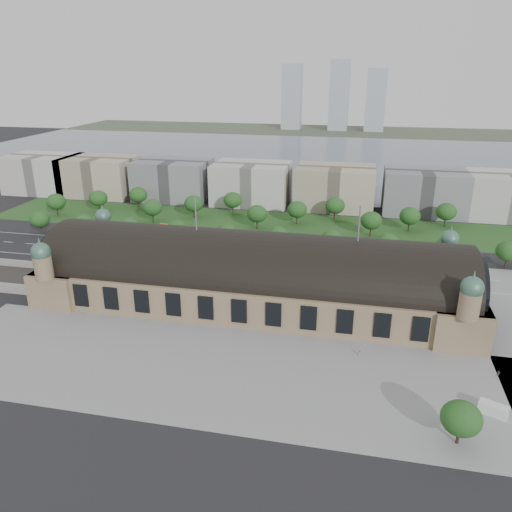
% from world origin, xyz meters
% --- Properties ---
extents(ground, '(900.00, 900.00, 0.00)m').
position_xyz_m(ground, '(0.00, 0.00, 0.00)').
color(ground, black).
rests_on(ground, ground).
extents(station, '(150.00, 48.40, 44.30)m').
position_xyz_m(station, '(0.00, 0.00, 10.28)').
color(station, '#887454').
rests_on(station, ground).
extents(plaza_south, '(190.00, 48.00, 0.12)m').
position_xyz_m(plaza_south, '(10.00, -44.00, 0.00)').
color(plaza_south, gray).
rests_on(plaza_south, ground).
extents(road_slab, '(260.00, 26.00, 0.10)m').
position_xyz_m(road_slab, '(-20.00, 38.00, 0.00)').
color(road_slab, black).
rests_on(road_slab, ground).
extents(grass_belt, '(300.00, 45.00, 0.10)m').
position_xyz_m(grass_belt, '(-15.00, 93.00, 0.00)').
color(grass_belt, '#275220').
rests_on(grass_belt, ground).
extents(petrol_station, '(14.00, 13.00, 5.05)m').
position_xyz_m(petrol_station, '(-53.91, 65.28, 2.95)').
color(petrol_station, '#D7650C').
rests_on(petrol_station, ground).
extents(lake, '(700.00, 320.00, 0.08)m').
position_xyz_m(lake, '(0.00, 298.00, 0.00)').
color(lake, slate).
rests_on(lake, ground).
extents(far_shore, '(700.00, 120.00, 0.14)m').
position_xyz_m(far_shore, '(0.00, 498.00, 0.00)').
color(far_shore, '#44513D').
rests_on(far_shore, ground).
extents(far_tower_left, '(24.00, 24.00, 80.00)m').
position_xyz_m(far_tower_left, '(-60.00, 508.00, 40.00)').
color(far_tower_left, '#9EA8B2').
rests_on(far_tower_left, ground).
extents(far_tower_mid, '(24.00, 24.00, 85.00)m').
position_xyz_m(far_tower_mid, '(0.00, 508.00, 42.50)').
color(far_tower_mid, '#9EA8B2').
rests_on(far_tower_mid, ground).
extents(far_tower_right, '(24.00, 24.00, 75.00)m').
position_xyz_m(far_tower_right, '(45.00, 508.00, 37.50)').
color(far_tower_right, '#9EA8B2').
rests_on(far_tower_right, ground).
extents(office_0, '(45.00, 32.00, 24.00)m').
position_xyz_m(office_0, '(-170.00, 133.00, 12.00)').
color(office_0, beige).
rests_on(office_0, ground).
extents(office_1, '(45.00, 32.00, 24.00)m').
position_xyz_m(office_1, '(-130.00, 133.00, 12.00)').
color(office_1, '#B3A58D').
rests_on(office_1, ground).
extents(office_2, '(45.00, 32.00, 24.00)m').
position_xyz_m(office_2, '(-80.00, 133.00, 12.00)').
color(office_2, gray).
rests_on(office_2, ground).
extents(office_3, '(45.00, 32.00, 24.00)m').
position_xyz_m(office_3, '(-30.00, 133.00, 12.00)').
color(office_3, beige).
rests_on(office_3, ground).
extents(office_4, '(45.00, 32.00, 24.00)m').
position_xyz_m(office_4, '(20.00, 133.00, 12.00)').
color(office_4, '#B3A58D').
rests_on(office_4, ground).
extents(office_5, '(45.00, 32.00, 24.00)m').
position_xyz_m(office_5, '(70.00, 133.00, 12.00)').
color(office_5, gray).
rests_on(office_5, ground).
extents(office_6, '(45.00, 32.00, 24.00)m').
position_xyz_m(office_6, '(115.00, 133.00, 12.00)').
color(office_6, beige).
rests_on(office_6, ground).
extents(tree_row_0, '(9.60, 9.60, 11.52)m').
position_xyz_m(tree_row_0, '(-120.00, 53.00, 7.43)').
color(tree_row_0, '#2D2116').
rests_on(tree_row_0, ground).
extents(tree_row_1, '(9.60, 9.60, 11.52)m').
position_xyz_m(tree_row_1, '(-96.00, 53.00, 7.43)').
color(tree_row_1, '#2D2116').
rests_on(tree_row_1, ground).
extents(tree_row_2, '(9.60, 9.60, 11.52)m').
position_xyz_m(tree_row_2, '(-72.00, 53.00, 7.43)').
color(tree_row_2, '#2D2116').
rests_on(tree_row_2, ground).
extents(tree_row_3, '(9.60, 9.60, 11.52)m').
position_xyz_m(tree_row_3, '(-48.00, 53.00, 7.43)').
color(tree_row_3, '#2D2116').
rests_on(tree_row_3, ground).
extents(tree_row_4, '(9.60, 9.60, 11.52)m').
position_xyz_m(tree_row_4, '(-24.00, 53.00, 7.43)').
color(tree_row_4, '#2D2116').
rests_on(tree_row_4, ground).
extents(tree_row_5, '(9.60, 9.60, 11.52)m').
position_xyz_m(tree_row_5, '(0.00, 53.00, 7.43)').
color(tree_row_5, '#2D2116').
rests_on(tree_row_5, ground).
extents(tree_row_6, '(9.60, 9.60, 11.52)m').
position_xyz_m(tree_row_6, '(24.00, 53.00, 7.43)').
color(tree_row_6, '#2D2116').
rests_on(tree_row_6, ground).
extents(tree_row_7, '(9.60, 9.60, 11.52)m').
position_xyz_m(tree_row_7, '(48.00, 53.00, 7.43)').
color(tree_row_7, '#2D2116').
rests_on(tree_row_7, ground).
extents(tree_row_8, '(9.60, 9.60, 11.52)m').
position_xyz_m(tree_row_8, '(72.00, 53.00, 7.43)').
color(tree_row_8, '#2D2116').
rests_on(tree_row_8, ground).
extents(tree_row_9, '(9.60, 9.60, 11.52)m').
position_xyz_m(tree_row_9, '(96.00, 53.00, 7.43)').
color(tree_row_9, '#2D2116').
rests_on(tree_row_9, ground).
extents(tree_belt_0, '(10.40, 10.40, 12.48)m').
position_xyz_m(tree_belt_0, '(-130.00, 83.00, 8.05)').
color(tree_belt_0, '#2D2116').
rests_on(tree_belt_0, ground).
extents(tree_belt_1, '(10.40, 10.40, 12.48)m').
position_xyz_m(tree_belt_1, '(-111.00, 95.00, 8.05)').
color(tree_belt_1, '#2D2116').
rests_on(tree_belt_1, ground).
extents(tree_belt_2, '(10.40, 10.40, 12.48)m').
position_xyz_m(tree_belt_2, '(-92.00, 107.00, 8.05)').
color(tree_belt_2, '#2D2116').
rests_on(tree_belt_2, ground).
extents(tree_belt_3, '(10.40, 10.40, 12.48)m').
position_xyz_m(tree_belt_3, '(-73.00, 83.00, 8.05)').
color(tree_belt_3, '#2D2116').
rests_on(tree_belt_3, ground).
extents(tree_belt_4, '(10.40, 10.40, 12.48)m').
position_xyz_m(tree_belt_4, '(-54.00, 95.00, 8.05)').
color(tree_belt_4, '#2D2116').
rests_on(tree_belt_4, ground).
extents(tree_belt_5, '(10.40, 10.40, 12.48)m').
position_xyz_m(tree_belt_5, '(-35.00, 107.00, 8.05)').
color(tree_belt_5, '#2D2116').
rests_on(tree_belt_5, ground).
extents(tree_belt_6, '(10.40, 10.40, 12.48)m').
position_xyz_m(tree_belt_6, '(-16.00, 83.00, 8.05)').
color(tree_belt_6, '#2D2116').
rests_on(tree_belt_6, ground).
extents(tree_belt_7, '(10.40, 10.40, 12.48)m').
position_xyz_m(tree_belt_7, '(3.00, 95.00, 8.05)').
color(tree_belt_7, '#2D2116').
rests_on(tree_belt_7, ground).
extents(tree_belt_8, '(10.40, 10.40, 12.48)m').
position_xyz_m(tree_belt_8, '(22.00, 107.00, 8.05)').
color(tree_belt_8, '#2D2116').
rests_on(tree_belt_8, ground).
extents(tree_belt_9, '(10.40, 10.40, 12.48)m').
position_xyz_m(tree_belt_9, '(41.00, 83.00, 8.05)').
color(tree_belt_9, '#2D2116').
rests_on(tree_belt_9, ground).
extents(tree_belt_10, '(10.40, 10.40, 12.48)m').
position_xyz_m(tree_belt_10, '(60.00, 95.00, 8.05)').
color(tree_belt_10, '#2D2116').
rests_on(tree_belt_10, ground).
extents(tree_belt_11, '(10.40, 10.40, 12.48)m').
position_xyz_m(tree_belt_11, '(79.00, 107.00, 8.05)').
color(tree_belt_11, '#2D2116').
rests_on(tree_belt_11, ground).
extents(tree_plaza_s, '(9.00, 9.00, 10.64)m').
position_xyz_m(tree_plaza_s, '(60.00, -60.00, 6.80)').
color(tree_plaza_s, '#2D2116').
rests_on(tree_plaza_s, ground).
extents(traffic_car_0, '(4.02, 1.87, 1.33)m').
position_xyz_m(traffic_car_0, '(-110.50, 35.64, 0.67)').
color(traffic_car_0, silver).
rests_on(traffic_car_0, ground).
extents(traffic_car_1, '(4.62, 1.87, 1.49)m').
position_xyz_m(traffic_car_1, '(-73.54, 46.14, 0.75)').
color(traffic_car_1, gray).
rests_on(traffic_car_1, ground).
extents(traffic_car_3, '(5.38, 2.64, 1.50)m').
position_xyz_m(traffic_car_3, '(-32.42, 47.91, 0.75)').
color(traffic_car_3, maroon).
rests_on(traffic_car_3, ground).
extents(traffic_car_4, '(4.30, 2.03, 1.42)m').
position_xyz_m(traffic_car_4, '(20.76, 35.76, 0.71)').
color(traffic_car_4, '#1A1948').
rests_on(traffic_car_4, ground).
extents(traffic_car_5, '(4.00, 1.55, 1.30)m').
position_xyz_m(traffic_car_5, '(53.28, 40.55, 0.65)').
color(traffic_car_5, '#5C5E64').
rests_on(traffic_car_5, ground).
extents(traffic_car_6, '(5.81, 3.07, 1.56)m').
position_xyz_m(traffic_car_6, '(62.33, 37.59, 0.78)').
color(traffic_car_6, silver).
rests_on(traffic_car_6, ground).
extents(parked_car_0, '(4.22, 2.68, 1.31)m').
position_xyz_m(parked_car_0, '(-68.37, 25.00, 0.66)').
color(parked_car_0, black).
rests_on(parked_car_0, ground).
extents(parked_car_1, '(6.50, 5.04, 1.64)m').
position_xyz_m(parked_car_1, '(-69.56, 21.37, 0.82)').
color(parked_car_1, maroon).
rests_on(parked_car_1, ground).
extents(parked_car_2, '(4.93, 4.50, 1.38)m').
position_xyz_m(parked_car_2, '(-63.45, 24.14, 0.69)').
color(parked_car_2, '#172341').
rests_on(parked_car_2, ground).
extents(parked_car_3, '(4.98, 3.64, 1.58)m').
position_xyz_m(parked_car_3, '(-62.95, 21.00, 0.79)').
color(parked_car_3, '#5A5E62').
rests_on(parked_car_3, ground).
extents(parked_car_4, '(4.87, 4.09, 1.57)m').
position_xyz_m(parked_car_4, '(-45.61, 21.00, 0.79)').
color(parked_car_4, silver).
rests_on(parked_car_4, ground).
extents(parked_car_5, '(5.99, 4.68, 1.51)m').
position_xyz_m(parked_car_5, '(-24.55, 22.53, 0.76)').
color(parked_car_5, gray).
rests_on(parked_car_5, ground).
extents(parked_car_6, '(5.08, 4.45, 1.41)m').
position_xyz_m(parked_car_6, '(-18.00, 21.00, 0.70)').
color(parked_car_6, black).
rests_on(parked_car_6, ground).
extents(bus_west, '(12.33, 3.84, 3.38)m').
position_xyz_m(bus_west, '(-3.07, 30.17, 1.69)').
color(bus_west, red).
rests_on(bus_west, ground).
extents(bus_mid, '(13.11, 3.09, 3.65)m').
position_xyz_m(bus_mid, '(-7.21, 31.81, 1.83)').
color(bus_mid, beige).
rests_on(bus_mid, ground).
extents(bus_east, '(12.25, 4.02, 3.35)m').
position_xyz_m(bus_east, '(35.94, 28.87, 1.68)').
color(bus_east, silver).
rests_on(bus_east, ground).
extents(van_south, '(7.26, 5.23, 2.92)m').
position_xyz_m(van_south, '(69.67, -47.67, 1.40)').
color(van_south, silver).
rests_on(van_south, ground).
extents(pedestrian_0, '(0.91, 0.58, 1.76)m').
position_xyz_m(pedestrian_0, '(37.87, -28.01, 0.88)').
color(pedestrian_0, gray).
rests_on(pedestrian_0, ground).
extents(pedestrian_2, '(0.80, 1.04, 1.89)m').
position_xyz_m(pedestrian_2, '(75.18, -30.28, 0.94)').
color(pedestrian_2, gray).
rests_on(pedestrian_2, ground).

